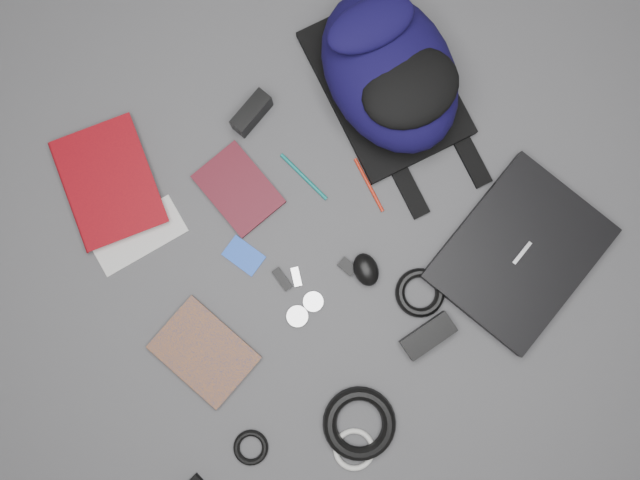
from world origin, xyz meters
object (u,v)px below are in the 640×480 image
backpack (390,71)px  dvd_case (238,189)px  textbook_red (68,198)px  mouse (366,270)px  compact_camera (252,113)px  laptop (520,253)px  comic_book (181,379)px  power_brick (428,336)px

backpack → dvd_case: 0.47m
textbook_red → mouse: (0.55, -0.53, 0.01)m
dvd_case → mouse: 0.38m
backpack → compact_camera: (-0.33, 0.10, -0.07)m
compact_camera → mouse: size_ratio=1.36×
laptop → comic_book: bearing=149.5°
laptop → dvd_case: laptop is taller
mouse → compact_camera: bearing=105.6°
laptop → compact_camera: bearing=101.5°
backpack → textbook_red: bearing=174.0°
textbook_red → compact_camera: size_ratio=2.57×
compact_camera → power_brick: bearing=-101.9°
textbook_red → power_brick: size_ratio=2.19×
backpack → dvd_case: (-0.46, -0.05, -0.09)m
dvd_case → compact_camera: (0.12, 0.15, 0.02)m
mouse → power_brick: size_ratio=0.63×
dvd_case → backpack: bearing=-3.9°
textbook_red → compact_camera: (0.50, -0.05, 0.02)m
compact_camera → power_brick: 0.70m
backpack → textbook_red: (-0.84, 0.14, -0.08)m
laptop → textbook_red: 1.13m
backpack → laptop: backpack is taller
dvd_case → mouse: (0.17, -0.33, 0.01)m
backpack → comic_book: 0.90m
textbook_red → comic_book: bearing=-78.0°
backpack → compact_camera: bearing=167.5°
dvd_case → laptop: bearing=-53.1°
compact_camera → power_brick: size_ratio=0.85×
backpack → dvd_case: size_ratio=2.32×
comic_book → power_brick: 0.61m
mouse → power_brick: bearing=-67.3°
comic_book → dvd_case: 0.49m
power_brick → dvd_case: bearing=108.1°
power_brick → compact_camera: bearing=94.1°
backpack → compact_camera: 0.35m
laptop → comic_book: laptop is taller
backpack → mouse: bearing=-122.8°
backpack → textbook_red: size_ratio=1.60×
backpack → power_brick: size_ratio=3.50×
dvd_case → power_brick: bearing=-77.8°
textbook_red → comic_book: size_ratio=1.27×
laptop → dvd_case: (-0.52, 0.49, -0.01)m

